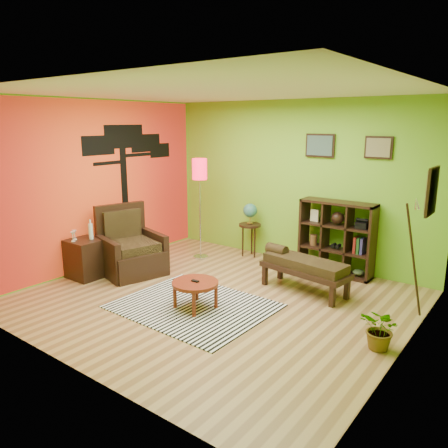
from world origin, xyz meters
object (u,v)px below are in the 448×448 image
Objects in this scene: armchair at (130,253)px; globe_table at (250,217)px; floor_lamp at (200,178)px; bench at (303,265)px; coffee_table at (195,285)px; side_cabinet at (85,258)px; potted_plant at (381,334)px; cube_shelf at (337,238)px.

globe_table is at bearing 61.31° from armchair.
bench is at bearing -8.70° from floor_lamp.
armchair is 2.81m from bench.
floor_lamp is (-1.39, 1.76, 1.14)m from coffee_table.
potted_plant is (4.50, 0.53, -0.13)m from side_cabinet.
coffee_table is 2.54m from globe_table.
cube_shelf is 2.50m from potted_plant.
floor_lamp is 3.76× the size of potted_plant.
cube_shelf is (2.72, 1.98, 0.27)m from armchair.
bench is 2.88× the size of potted_plant.
cube_shelf reaches higher than globe_table.
cube_shelf is (3.11, 2.57, 0.29)m from side_cabinet.
bench is (-0.09, -1.02, -0.21)m from cube_shelf.
side_cabinet reaches higher than bench.
side_cabinet reaches higher than potted_plant.
globe_table is 2.05× the size of potted_plant.
side_cabinet is at bearing -176.49° from coffee_table.
armchair reaches higher than side_cabinet.
floor_lamp is (0.80, 1.89, 1.15)m from side_cabinet.
coffee_table is at bearing -120.71° from bench.
side_cabinet is 0.68× the size of bench.
floor_lamp reaches higher than bench.
side_cabinet is 1.95× the size of potted_plant.
potted_plant is (3.05, -2.00, -0.56)m from globe_table.
cube_shelf is at bearing 35.98° from armchair.
side_cabinet is at bearing -152.86° from bench.
globe_table is 0.71× the size of bench.
cube_shelf is (0.93, 2.43, 0.28)m from coffee_table.
floor_lamp is 4.15m from potted_plant.
globe_table is (1.45, 2.52, 0.43)m from side_cabinet.
side_cabinet reaches higher than coffee_table.
potted_plant is (1.47, -1.02, -0.21)m from bench.
globe_table is at bearing 148.25° from bench.
bench reaches higher than potted_plant.
bench is at bearing 59.29° from coffee_table.
coffee_table is 1.85m from armchair.
side_cabinet is at bearing -173.32° from potted_plant.
globe_table reaches higher than potted_plant.
floor_lamp reaches higher than cube_shelf.
armchair reaches higher than globe_table.
floor_lamp is at bearing -135.84° from globe_table.
floor_lamp reaches higher than potted_plant.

